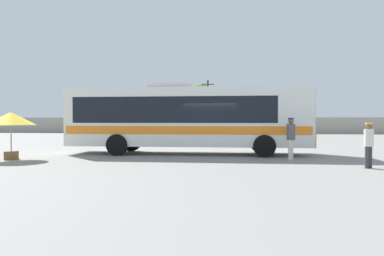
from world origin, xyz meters
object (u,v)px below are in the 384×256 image
at_px(passenger_waiting_on_apron, 369,142).
at_px(roadside_tree_midright, 200,97).
at_px(coach_bus_white_orange, 185,117).
at_px(attendant_by_bus_door, 291,136).
at_px(roadside_tree_left, 112,107).
at_px(parked_car_third_white, 191,128).
at_px(utility_pole_near, 208,105).
at_px(parked_car_second_silver, 148,128).
at_px(roadside_tree_midleft, 172,105).
at_px(parked_car_leftmost_red, 101,128).
at_px(vendor_umbrella_near_gate_yellow, 11,120).

height_order(passenger_waiting_on_apron, roadside_tree_midright, roadside_tree_midright).
height_order(coach_bus_white_orange, attendant_by_bus_door, coach_bus_white_orange).
height_order(passenger_waiting_on_apron, roadside_tree_left, roadside_tree_left).
xyz_separation_m(parked_car_third_white, utility_pole_near, (1.54, 8.16, 3.12)).
bearing_deg(parked_car_second_silver, attendant_by_bus_door, -64.69).
relative_size(coach_bus_white_orange, roadside_tree_midleft, 2.08).
bearing_deg(parked_car_third_white, parked_car_second_silver, 170.21).
xyz_separation_m(parked_car_leftmost_red, parked_car_third_white, (11.43, -0.93, -0.01)).
bearing_deg(passenger_waiting_on_apron, attendant_by_bus_door, 135.38).
bearing_deg(roadside_tree_left, parked_car_third_white, -35.02).
distance_m(utility_pole_near, roadside_tree_left, 14.31).
distance_m(passenger_waiting_on_apron, roadside_tree_midleft, 40.52).
bearing_deg(utility_pole_near, vendor_umbrella_near_gate_yellow, -100.49).
xyz_separation_m(parked_car_second_silver, parked_car_third_white, (5.38, -0.93, -0.04)).
bearing_deg(roadside_tree_midleft, passenger_waiting_on_apron, -70.49).
xyz_separation_m(parked_car_leftmost_red, parked_car_second_silver, (6.05, 0.00, 0.02)).
bearing_deg(attendant_by_bus_door, roadside_tree_midright, 100.96).
relative_size(attendant_by_bus_door, parked_car_third_white, 0.44).
xyz_separation_m(parked_car_second_silver, roadside_tree_midright, (5.72, 8.70, 4.27)).
distance_m(coach_bus_white_orange, vendor_umbrella_near_gate_yellow, 7.94).
xyz_separation_m(attendant_by_bus_door, utility_pole_near, (-5.63, 33.75, 2.86)).
height_order(parked_car_leftmost_red, parked_car_second_silver, parked_car_second_silver).
relative_size(passenger_waiting_on_apron, parked_car_second_silver, 0.35).
xyz_separation_m(passenger_waiting_on_apron, vendor_umbrella_near_gate_yellow, (-14.38, 1.20, 0.81)).
xyz_separation_m(vendor_umbrella_near_gate_yellow, roadside_tree_midright, (5.25, 36.30, 3.34)).
bearing_deg(parked_car_second_silver, passenger_waiting_on_apron, -62.72).
bearing_deg(parked_car_leftmost_red, coach_bus_white_orange, -60.50).
bearing_deg(roadside_tree_left, roadside_tree_midright, 3.05).
distance_m(coach_bus_white_orange, attendant_by_bus_door, 5.42).
bearing_deg(attendant_by_bus_door, parked_car_second_silver, 115.31).
distance_m(passenger_waiting_on_apron, parked_car_second_silver, 32.40).
distance_m(parked_car_third_white, roadside_tree_left, 15.85).
distance_m(vendor_umbrella_near_gate_yellow, roadside_tree_left, 36.51).
relative_size(passenger_waiting_on_apron, roadside_tree_midright, 0.23).
bearing_deg(parked_car_third_white, roadside_tree_midleft, 111.51).
relative_size(coach_bus_white_orange, roadside_tree_midright, 1.72).
bearing_deg(roadside_tree_midright, passenger_waiting_on_apron, -76.32).
relative_size(coach_bus_white_orange, parked_car_third_white, 2.94).
bearing_deg(parked_car_leftmost_red, attendant_by_bus_door, -54.97).
bearing_deg(roadside_tree_left, coach_bus_white_orange, -65.00).
xyz_separation_m(parked_car_third_white, roadside_tree_midright, (0.34, 9.63, 4.31)).
height_order(attendant_by_bus_door, parked_car_second_silver, attendant_by_bus_door).
height_order(parked_car_leftmost_red, utility_pole_near, utility_pole_near).
xyz_separation_m(utility_pole_near, roadside_tree_left, (-14.29, 0.78, -0.13)).
distance_m(roadside_tree_midleft, roadside_tree_midright, 4.52).
xyz_separation_m(coach_bus_white_orange, roadside_tree_midleft, (-6.33, 33.56, 2.17)).
distance_m(passenger_waiting_on_apron, vendor_umbrella_near_gate_yellow, 14.45).
distance_m(passenger_waiting_on_apron, utility_pole_near, 37.01).
distance_m(attendant_by_bus_door, passenger_waiting_on_apron, 3.24).
xyz_separation_m(parked_car_third_white, roadside_tree_left, (-12.75, 8.93, 2.99)).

